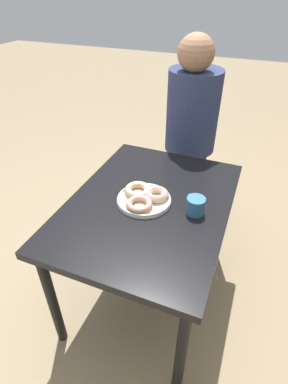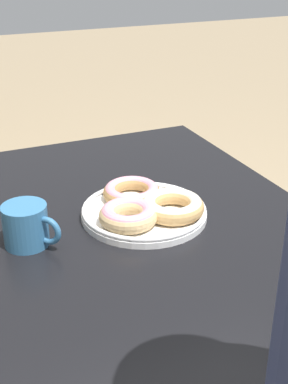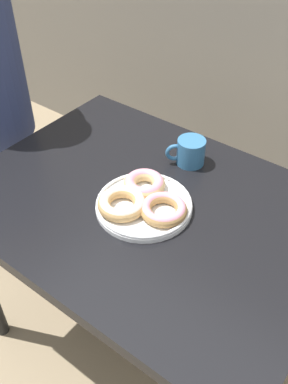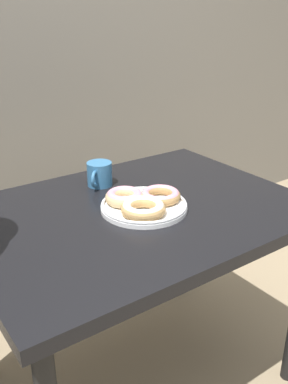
# 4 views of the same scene
# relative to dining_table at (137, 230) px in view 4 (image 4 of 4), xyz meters

# --- Properties ---
(wall_back) EXTENTS (8.00, 0.05, 2.60)m
(wall_back) POSITION_rel_dining_table_xyz_m (0.00, 1.02, 0.66)
(wall_back) COLOR slate
(wall_back) RESTS_ON ground_plane
(dining_table) EXTENTS (1.06, 0.78, 0.72)m
(dining_table) POSITION_rel_dining_table_xyz_m (0.00, 0.00, 0.00)
(dining_table) COLOR black
(dining_table) RESTS_ON ground_plane
(donut_plate) EXTENTS (0.27, 0.28, 0.05)m
(donut_plate) POSITION_rel_dining_table_xyz_m (0.01, -0.03, 0.11)
(donut_plate) COLOR white
(donut_plate) RESTS_ON dining_table
(coffee_mug) EXTENTS (0.11, 0.10, 0.09)m
(coffee_mug) POSITION_rel_dining_table_xyz_m (-0.00, 0.23, 0.13)
(coffee_mug) COLOR teal
(coffee_mug) RESTS_ON dining_table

